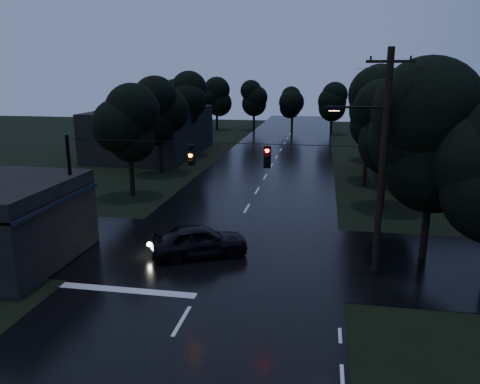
% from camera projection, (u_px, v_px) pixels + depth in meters
% --- Properties ---
extents(main_road, '(12.00, 120.00, 0.02)m').
position_uv_depth(main_road, '(265.00, 177.00, 41.18)').
color(main_road, black).
rests_on(main_road, ground).
extents(cross_street, '(60.00, 9.00, 0.02)m').
position_uv_depth(cross_street, '(222.00, 252.00, 24.01)').
color(cross_street, black).
rests_on(cross_street, ground).
extents(building_far_right, '(10.00, 14.00, 4.40)m').
position_uv_depth(building_far_right, '(425.00, 150.00, 42.07)').
color(building_far_right, black).
rests_on(building_far_right, ground).
extents(building_far_left, '(10.00, 16.00, 5.00)m').
position_uv_depth(building_far_left, '(153.00, 132.00, 52.47)').
color(building_far_left, black).
rests_on(building_far_left, ground).
extents(utility_pole_main, '(3.50, 0.30, 10.00)m').
position_uv_depth(utility_pole_main, '(381.00, 159.00, 20.49)').
color(utility_pole_main, black).
rests_on(utility_pole_main, ground).
extents(utility_pole_far, '(2.00, 0.30, 7.50)m').
position_uv_depth(utility_pole_far, '(367.00, 139.00, 36.90)').
color(utility_pole_far, black).
rests_on(utility_pole_far, ground).
extents(anchor_pole_left, '(0.18, 0.18, 6.00)m').
position_uv_depth(anchor_pole_left, '(72.00, 194.00, 23.59)').
color(anchor_pole_left, black).
rests_on(anchor_pole_left, ground).
extents(span_signals, '(15.00, 0.37, 1.12)m').
position_uv_depth(span_signals, '(228.00, 155.00, 21.65)').
color(span_signals, black).
rests_on(span_signals, ground).
extents(tree_corner_near, '(4.48, 4.48, 9.44)m').
position_uv_depth(tree_corner_near, '(435.00, 138.00, 21.78)').
color(tree_corner_near, black).
rests_on(tree_corner_near, ground).
extents(tree_left_a, '(3.92, 3.92, 8.26)m').
position_uv_depth(tree_left_a, '(129.00, 125.00, 33.77)').
color(tree_left_a, black).
rests_on(tree_left_a, ground).
extents(tree_left_b, '(4.20, 4.20, 8.85)m').
position_uv_depth(tree_left_b, '(158.00, 111.00, 41.41)').
color(tree_left_b, black).
rests_on(tree_left_b, ground).
extents(tree_left_c, '(4.48, 4.48, 9.44)m').
position_uv_depth(tree_left_c, '(184.00, 100.00, 50.96)').
color(tree_left_c, black).
rests_on(tree_left_c, ground).
extents(tree_right_a, '(4.20, 4.20, 8.85)m').
position_uv_depth(tree_right_a, '(387.00, 125.00, 30.62)').
color(tree_right_a, black).
rests_on(tree_right_a, ground).
extents(tree_right_b, '(4.48, 4.48, 9.44)m').
position_uv_depth(tree_right_b, '(383.00, 110.00, 38.06)').
color(tree_right_b, black).
rests_on(tree_right_b, ground).
extents(tree_right_c, '(4.76, 4.76, 10.03)m').
position_uv_depth(tree_right_c, '(378.00, 99.00, 47.40)').
color(tree_right_c, black).
rests_on(tree_right_c, ground).
extents(car, '(5.18, 3.75, 1.64)m').
position_uv_depth(car, '(199.00, 240.00, 23.34)').
color(car, black).
rests_on(car, ground).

